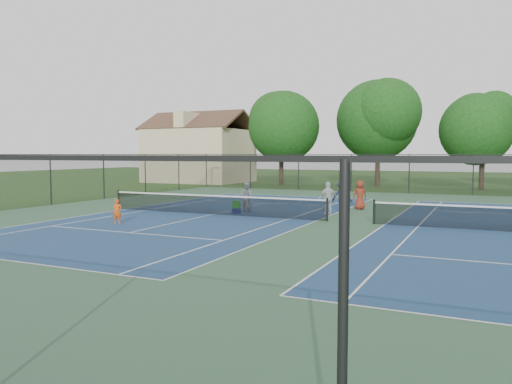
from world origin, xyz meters
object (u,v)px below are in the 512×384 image
at_px(child_player, 117,212).
at_px(instructor, 247,197).
at_px(clapboard_house, 199,153).
at_px(ball_crate, 236,211).
at_px(bystander_b, 342,197).
at_px(tree_back_a, 281,123).
at_px(tree_back_c, 483,125).
at_px(ball_hopper, 236,204).
at_px(bystander_c, 360,195).
at_px(tree_back_b, 378,116).
at_px(bystander_a, 328,198).

distance_m(child_player, instructor, 7.33).
distance_m(clapboard_house, ball_crate, 29.68).
bearing_deg(bystander_b, ball_crate, 31.14).
bearing_deg(tree_back_a, tree_back_c, 3.18).
relative_size(child_player, bystander_b, 0.66).
height_order(tree_back_c, clapboard_house, tree_back_c).
bearing_deg(child_player, ball_hopper, 36.66).
relative_size(bystander_c, ball_crate, 4.33).
xyz_separation_m(tree_back_a, ball_hopper, (6.93, -23.19, -5.56)).
relative_size(clapboard_house, ball_hopper, 27.74).
distance_m(tree_back_b, clapboard_house, 19.35).
distance_m(ball_crate, ball_hopper, 0.34).
bearing_deg(bystander_a, instructor, -29.34).
bearing_deg(instructor, child_player, 83.19).
height_order(instructor, ball_crate, instructor).
relative_size(bystander_b, ball_crate, 4.53).
distance_m(bystander_b, ball_hopper, 5.49).
xyz_separation_m(tree_back_b, ball_hopper, (-2.07, -25.19, -6.12)).
bearing_deg(child_player, bystander_b, 22.26).
bearing_deg(child_player, tree_back_b, 55.87).
distance_m(tree_back_b, bystander_c, 21.67).
bearing_deg(bystander_b, instructor, 18.95).
relative_size(clapboard_house, bystander_b, 6.49).
bearing_deg(bystander_c, clapboard_house, -71.53).
bearing_deg(ball_crate, bystander_b, 30.61).
relative_size(instructor, bystander_c, 0.97).
bearing_deg(tree_back_a, bystander_a, -62.39).
relative_size(tree_back_b, tree_back_c, 1.19).
relative_size(tree_back_a, instructor, 5.93).
bearing_deg(clapboard_house, child_player, -64.82).
distance_m(tree_back_c, bystander_b, 22.80).
distance_m(bystander_a, bystander_c, 3.02).
distance_m(instructor, ball_crate, 1.37).
height_order(tree_back_a, tree_back_c, tree_back_a).
xyz_separation_m(tree_back_c, bystander_c, (-5.83, -19.64, -4.69)).
distance_m(child_player, ball_crate, 6.25).
height_order(bystander_b, bystander_c, bystander_b).
distance_m(tree_back_a, bystander_a, 24.83).
bearing_deg(ball_hopper, tree_back_a, 106.65).
relative_size(tree_back_c, ball_crate, 22.88).
height_order(instructor, bystander_b, bystander_b).
xyz_separation_m(tree_back_a, bystander_a, (11.25, -21.51, -5.21)).
xyz_separation_m(instructor, ball_hopper, (0.01, -1.22, -0.29)).
distance_m(tree_back_a, bystander_c, 22.87).
relative_size(instructor, bystander_b, 0.93).
xyz_separation_m(tree_back_b, instructor, (-2.08, -23.98, -5.82)).
height_order(bystander_a, bystander_b, bystander_b).
distance_m(tree_back_c, instructor, 25.94).
height_order(clapboard_house, bystander_a, clapboard_house).
bearing_deg(tree_back_c, ball_crate, -114.58).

